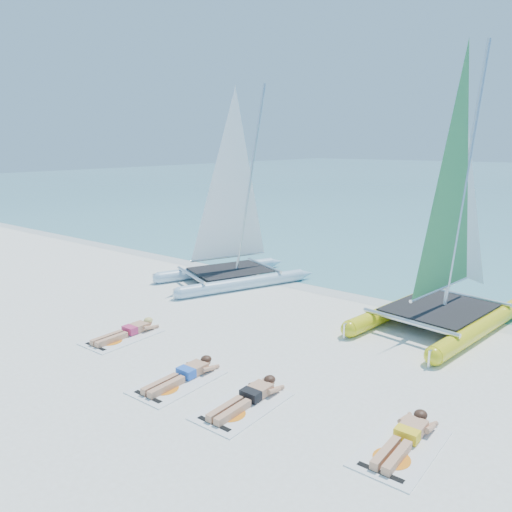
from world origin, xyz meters
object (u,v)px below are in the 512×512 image
at_px(sunbather_a, 129,331).
at_px(towel_b, 178,382).
at_px(towel_c, 243,406).
at_px(sunbather_b, 185,373).
at_px(sunbather_c, 249,396).
at_px(towel_d, 401,448).
at_px(sunbather_d, 406,436).
at_px(catamaran_yellow, 456,234).
at_px(towel_a, 122,337).
at_px(catamaran_blue, 232,223).

bearing_deg(sunbather_a, towel_b, -19.54).
xyz_separation_m(towel_b, towel_c, (1.58, 0.08, 0.00)).
relative_size(towel_b, sunbather_b, 1.07).
xyz_separation_m(sunbather_b, sunbather_c, (1.58, 0.08, 0.00)).
relative_size(sunbather_c, towel_d, 0.93).
distance_m(sunbather_a, towel_c, 4.43).
bearing_deg(sunbather_d, sunbather_b, -171.94).
height_order(towel_c, towel_d, same).
height_order(sunbather_b, towel_d, sunbather_b).
bearing_deg(towel_c, catamaran_yellow, 77.95).
distance_m(sunbather_c, towel_d, 2.74).
height_order(towel_a, towel_b, same).
distance_m(catamaran_blue, sunbather_a, 5.67).
bearing_deg(catamaran_yellow, towel_c, -93.89).
xyz_separation_m(sunbather_b, towel_c, (1.58, -0.11, -0.11)).
xyz_separation_m(sunbather_a, towel_c, (4.33, -0.90, -0.11)).
relative_size(towel_b, sunbather_c, 1.07).
bearing_deg(towel_a, catamaran_yellow, 46.65).
bearing_deg(sunbather_c, sunbather_a, 170.77).
bearing_deg(towel_d, sunbather_b, -174.46).
bearing_deg(sunbather_a, catamaran_blue, 102.13).
bearing_deg(towel_a, catamaran_blue, 101.71).
height_order(catamaran_blue, towel_a, catamaran_blue).
distance_m(towel_b, sunbather_d, 4.37).
distance_m(sunbather_a, towel_b, 2.93).
bearing_deg(towel_d, sunbather_c, -172.97).
bearing_deg(catamaran_blue, sunbather_c, -24.44).
relative_size(catamaran_blue, sunbather_b, 3.86).
bearing_deg(towel_d, catamaran_yellow, 101.26).
bearing_deg(sunbather_c, towel_a, 173.26).
distance_m(towel_a, sunbather_c, 4.37).
bearing_deg(sunbather_d, sunbather_c, -169.03).
height_order(towel_a, towel_c, same).
bearing_deg(sunbather_c, catamaran_yellow, 77.61).
xyz_separation_m(towel_c, sunbather_d, (2.72, 0.72, 0.11)).
xyz_separation_m(towel_a, sunbather_a, (0.00, 0.19, 0.11)).
bearing_deg(sunbather_b, towel_c, -4.00).
xyz_separation_m(sunbather_a, sunbather_b, (2.76, -0.79, 0.00)).
bearing_deg(sunbather_b, towel_d, 5.54).
bearing_deg(towel_a, sunbather_b, -12.17).
relative_size(towel_a, towel_c, 1.00).
height_order(sunbather_a, towel_b, sunbather_a).
height_order(catamaran_yellow, sunbather_b, catamaran_yellow).
bearing_deg(catamaran_yellow, sunbather_b, -106.15).
relative_size(catamaran_blue, towel_b, 3.60).
relative_size(towel_a, towel_b, 1.00).
relative_size(catamaran_blue, towel_d, 3.60).
distance_m(towel_a, sunbather_b, 2.82).
distance_m(sunbather_a, sunbather_d, 7.06).
height_order(catamaran_yellow, sunbather_c, catamaran_yellow).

